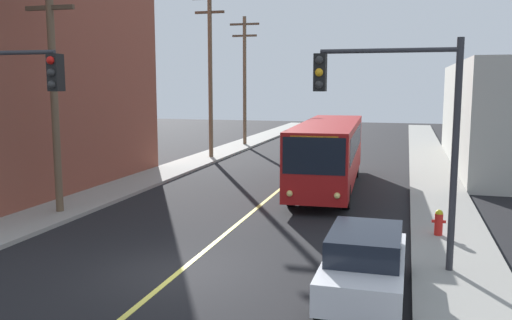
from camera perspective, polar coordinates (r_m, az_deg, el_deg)
ground_plane at (r=14.87m, az=-8.19°, el=-11.69°), size 120.00×120.00×0.00m
sidewalk_left at (r=26.68m, az=-13.84°, el=-2.87°), size 2.50×90.00×0.15m
sidewalk_right at (r=23.37m, az=19.02°, el=-4.60°), size 2.50×90.00×0.15m
lane_stripe_center at (r=28.81m, az=3.88°, el=-2.00°), size 0.16×60.00×0.01m
city_bus at (r=26.10m, az=7.71°, el=0.93°), size 3.06×12.24×3.20m
parked_car_white at (r=13.14m, az=11.40°, el=-10.57°), size 1.85×4.42×1.62m
utility_pole_near at (r=21.71m, az=-20.60°, el=8.02°), size 2.40×0.28×9.12m
utility_pole_mid at (r=36.30m, az=-4.85°, el=9.81°), size 2.40×0.28×11.00m
utility_pole_far at (r=43.89m, az=-1.21°, el=8.96°), size 2.40×0.28×10.17m
traffic_signal_right_corner at (r=14.55m, az=14.39°, el=5.04°), size 3.75×0.48×6.00m
fire_hydrant at (r=18.52m, az=18.72°, el=-6.20°), size 0.44×0.26×0.84m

